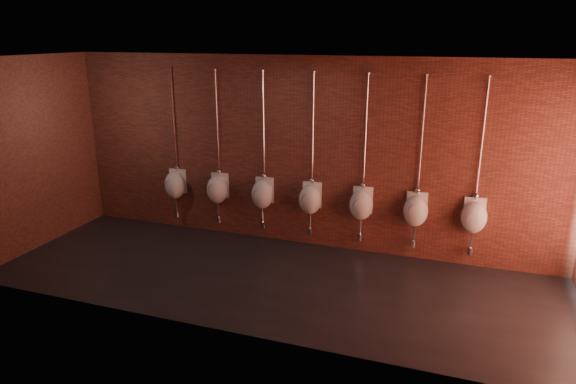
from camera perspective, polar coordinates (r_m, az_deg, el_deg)
name	(u,v)px	position (r m, az deg, el deg)	size (l,w,h in m)	color
ground	(272,279)	(7.81, -1.75, -9.65)	(8.50, 8.50, 0.00)	black
room_shell	(271,148)	(7.13, -1.90, 4.93)	(8.54, 3.04, 3.22)	black
urinal_0	(175,184)	(9.66, -12.44, 0.87)	(0.41, 0.37, 2.72)	white
urinal_1	(217,189)	(9.24, -7.85, 0.38)	(0.41, 0.37, 2.72)	white
urinal_2	(262,193)	(8.90, -2.86, -0.15)	(0.41, 0.37, 2.72)	white
urinal_3	(310,198)	(8.62, 2.49, -0.72)	(0.41, 0.37, 2.72)	white
urinal_4	(361,204)	(8.43, 8.15, -1.31)	(0.41, 0.37, 2.72)	white
urinal_5	(416,210)	(8.32, 14.01, -1.92)	(0.41, 0.37, 2.72)	white
urinal_6	(474,216)	(8.30, 19.97, -2.51)	(0.41, 0.37, 2.72)	white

